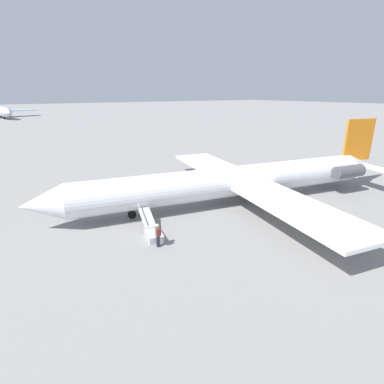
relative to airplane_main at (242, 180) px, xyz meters
The scene contains 4 objects.
ground_plane 2.51m from the airplane_main, 12.04° to the right, with size 600.00×600.00×0.00m, color gray.
airplane_main is the anchor object (origin of this frame).
boarding_stairs 10.92m from the airplane_main, ahead, with size 1.82×4.14×1.83m.
passenger 11.60m from the airplane_main, 17.49° to the left, with size 0.39×0.56×1.74m.
Camera 1 is at (18.50, 20.53, 10.33)m, focal length 28.00 mm.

